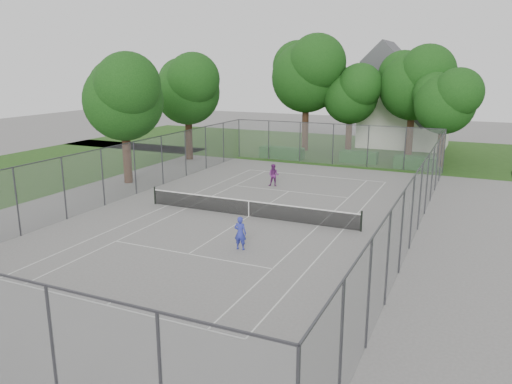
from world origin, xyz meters
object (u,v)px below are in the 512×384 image
at_px(house, 405,105).
at_px(tennis_net, 249,208).
at_px(girl_player, 240,233).
at_px(woman_player, 274,175).

bearing_deg(house, tennis_net, -97.53).
distance_m(girl_player, woman_player, 12.73).
distance_m(house, girl_player, 35.19).
xyz_separation_m(tennis_net, girl_player, (1.87, -4.87, 0.28)).
bearing_deg(woman_player, house, 66.88).
xyz_separation_m(house, girl_player, (-2.11, -34.94, -3.56)).
bearing_deg(woman_player, tennis_net, -87.77).
relative_size(house, woman_player, 6.85).
distance_m(tennis_net, woman_player, 7.56).
distance_m(tennis_net, girl_player, 5.23).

